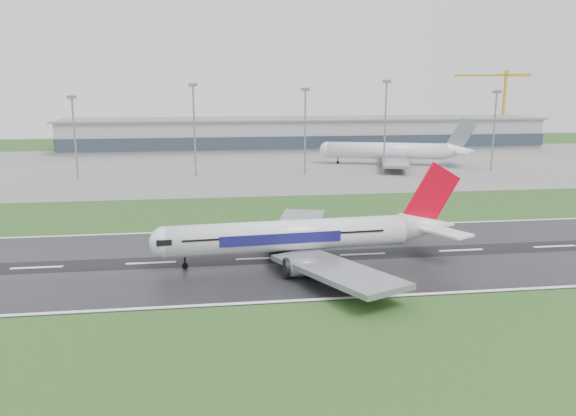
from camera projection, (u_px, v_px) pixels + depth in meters
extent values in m
plane|color=#22471A|center=(461.00, 251.00, 110.31)|extent=(520.00, 520.00, 0.00)
cube|color=black|center=(461.00, 250.00, 110.30)|extent=(400.00, 45.00, 0.10)
cube|color=slate|center=(330.00, 164.00, 231.28)|extent=(400.00, 130.00, 0.08)
cube|color=gray|center=(306.00, 134.00, 287.75)|extent=(240.00, 36.00, 15.00)
cylinder|color=gray|center=(75.00, 140.00, 191.66)|extent=(0.64, 0.64, 27.52)
cylinder|color=gray|center=(195.00, 132.00, 196.57)|extent=(0.64, 0.64, 31.59)
cylinder|color=gray|center=(305.00, 133.00, 201.93)|extent=(0.64, 0.64, 30.06)
cylinder|color=gray|center=(385.00, 129.00, 205.57)|extent=(0.64, 0.64, 32.82)
cylinder|color=gray|center=(494.00, 133.00, 211.59)|extent=(0.64, 0.64, 29.07)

